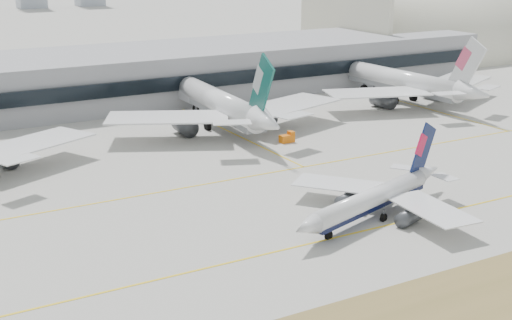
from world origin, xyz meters
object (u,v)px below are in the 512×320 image
terminal (80,80)px  hangar (427,57)px  widebody_china_air (408,83)px  taxiing_airliner (376,198)px  widebody_cathay (223,106)px

terminal → hangar: bearing=7.4°
widebody_china_air → terminal: (-86.43, 45.49, 1.48)m
taxiing_airliner → widebody_cathay: widebody_cathay is taller
widebody_china_air → taxiing_airliner: bearing=132.7°
taxiing_airliner → hangar: hangar is taller
widebody_china_air → terminal: widebody_china_air is taller
widebody_cathay → hangar: (131.04, 67.13, -6.03)m
terminal → taxiing_airliner: bearing=-80.8°
terminal → hangar: (154.56, 20.16, -7.37)m
taxiing_airliner → widebody_cathay: 68.81m
taxiing_airliner → terminal: (-18.64, 115.56, 4.02)m
widebody_cathay → terminal: size_ratio=0.23×
widebody_cathay → widebody_china_air: size_ratio=1.02×
widebody_china_air → hangar: size_ratio=0.70×
widebody_cathay → terminal: bearing=30.6°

